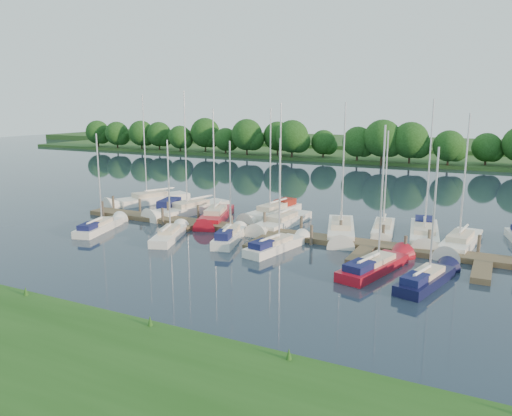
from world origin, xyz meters
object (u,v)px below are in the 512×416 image
at_px(dock, 273,235).
at_px(sailboat_n_5, 281,223).
at_px(sailboat_n_0, 149,201).
at_px(sailboat_s_2, 229,238).
at_px(motorboat, 168,210).

relative_size(dock, sailboat_n_5, 3.51).
bearing_deg(sailboat_n_0, dock, -176.30).
distance_m(dock, sailboat_n_0, 19.59).
bearing_deg(sailboat_s_2, sailboat_n_5, 61.14).
height_order(sailboat_n_5, sailboat_s_2, sailboat_n_5).
distance_m(dock, motorboat, 13.86).
distance_m(sailboat_n_5, sailboat_s_2, 6.76).
xyz_separation_m(dock, sailboat_s_2, (-2.60, -2.75, 0.14)).
bearing_deg(sailboat_s_2, dock, 32.05).
relative_size(dock, motorboat, 6.34).
height_order(sailboat_n_0, sailboat_n_5, sailboat_n_0).
bearing_deg(sailboat_n_5, motorboat, 4.86).
height_order(motorboat, sailboat_s_2, sailboat_s_2).
relative_size(motorboat, sailboat_s_2, 0.74).
xyz_separation_m(sailboat_n_0, sailboat_s_2, (15.72, -9.69, 0.06)).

